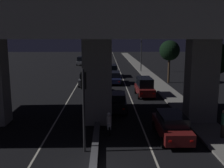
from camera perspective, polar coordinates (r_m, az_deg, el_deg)
The scene contains 21 objects.
lane_line_left_inner at distance 46.18m, azimuth -6.22°, elevation 2.20°, with size 0.12×126.00×0.00m, color beige.
lane_line_right_inner at distance 46.09m, azimuth 1.95°, elevation 2.24°, with size 0.12×126.00×0.00m, color beige.
median_divider at distance 45.99m, azimuth -2.14°, elevation 2.43°, with size 0.39×126.00×0.34m, color #4C4C51.
sidewalk_right at distance 39.74m, azimuth 9.09°, elevation 0.90°, with size 2.32×126.00×0.15m, color gray.
elevated_overpass at distance 19.33m, azimuth -4.50°, elevation 11.74°, with size 31.99×9.94×9.43m.
traffic_light_left_of_median at distance 14.66m, azimuth -6.17°, elevation -2.53°, with size 0.30×0.49×4.80m.
street_lamp at distance 48.42m, azimuth 6.02°, elevation 7.64°, with size 2.18×0.32×7.12m.
car_dark_red_lead at distance 17.57m, azimuth 12.82°, elevation -8.75°, with size 1.93×4.57×1.63m.
car_black_second at distance 23.19m, azimuth 0.80°, elevation -3.80°, with size 2.15×4.46×1.64m.
car_dark_red_third at distance 28.99m, azimuth 7.10°, elevation -0.56°, with size 1.91×4.27×2.05m.
car_dark_blue_fourth at distance 36.52m, azimuth 0.44°, elevation 1.47°, with size 2.17×4.83×1.65m.
car_dark_green_fifth at distance 42.83m, azimuth -0.11°, elevation 2.97°, with size 2.07×4.78×1.93m.
car_grey_lead_oncoming at distance 35.23m, azimuth -5.57°, elevation 1.12°, with size 1.97×4.44×1.73m.
car_silver_second_oncoming at distance 47.03m, azimuth -4.34°, elevation 3.28°, with size 2.07×4.36×1.47m.
car_silver_third_oncoming at distance 60.43m, azimuth -6.65°, elevation 5.07°, with size 2.13×4.05×1.90m.
motorcycle_white_filtering_near at distance 18.10m, azimuth -0.67°, elevation -8.73°, with size 0.33×1.83×1.43m.
motorcycle_black_filtering_mid at distance 24.93m, azimuth -1.34°, elevation -3.38°, with size 0.32×1.78×1.40m.
motorcycle_red_filtering_far at distance 31.80m, azimuth -1.17°, elevation -0.32°, with size 0.34×1.81×1.47m.
pedestrian_on_sidewalk at distance 18.20m, azimuth 23.08°, elevation -7.89°, with size 0.30×0.30×1.83m.
roadside_tree_kerbside_near at distance 24.94m, azimuth 21.56°, elevation 5.08°, with size 2.81×2.81×5.98m.
roadside_tree_kerbside_mid at distance 37.66m, azimuth 12.42°, elevation 7.09°, with size 2.83×2.83×5.97m.
Camera 1 is at (0.65, -10.54, 6.54)m, focal length 42.00 mm.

